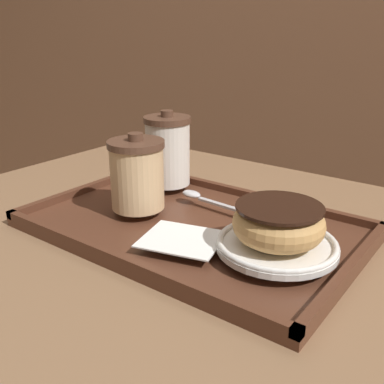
{
  "coord_description": "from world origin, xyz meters",
  "views": [
    {
      "loc": [
        0.38,
        -0.51,
        1.01
      ],
      "look_at": [
        0.01,
        -0.01,
        0.79
      ],
      "focal_mm": 42.0,
      "sensor_mm": 36.0,
      "label": 1
    }
  ],
  "objects_px": {
    "coffee_cup_front": "(137,174)",
    "spoon": "(200,197)",
    "donut_chocolate_glazed": "(279,223)",
    "coffee_cup_rear": "(168,150)"
  },
  "relations": [
    {
      "from": "coffee_cup_front",
      "to": "spoon",
      "type": "distance_m",
      "value": 0.11
    },
    {
      "from": "coffee_cup_rear",
      "to": "donut_chocolate_glazed",
      "type": "xyz_separation_m",
      "value": [
        0.28,
        -0.12,
        -0.02
      ]
    },
    {
      "from": "donut_chocolate_glazed",
      "to": "spoon",
      "type": "height_order",
      "value": "donut_chocolate_glazed"
    },
    {
      "from": "coffee_cup_front",
      "to": "spoon",
      "type": "height_order",
      "value": "coffee_cup_front"
    },
    {
      "from": "coffee_cup_rear",
      "to": "donut_chocolate_glazed",
      "type": "distance_m",
      "value": 0.3
    },
    {
      "from": "donut_chocolate_glazed",
      "to": "spoon",
      "type": "xyz_separation_m",
      "value": [
        -0.18,
        0.08,
        -0.03
      ]
    },
    {
      "from": "coffee_cup_front",
      "to": "coffee_cup_rear",
      "type": "height_order",
      "value": "coffee_cup_rear"
    },
    {
      "from": "coffee_cup_rear",
      "to": "donut_chocolate_glazed",
      "type": "height_order",
      "value": "coffee_cup_rear"
    },
    {
      "from": "coffee_cup_rear",
      "to": "spoon",
      "type": "xyz_separation_m",
      "value": [
        0.09,
        -0.03,
        -0.06
      ]
    },
    {
      "from": "coffee_cup_front",
      "to": "donut_chocolate_glazed",
      "type": "relative_size",
      "value": 1.02
    }
  ]
}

